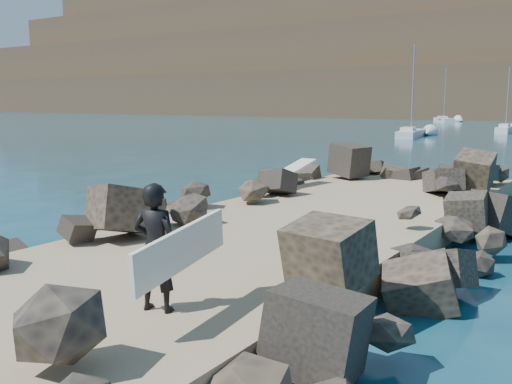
% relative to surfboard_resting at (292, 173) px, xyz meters
% --- Properties ---
extents(ground, '(800.00, 800.00, 0.00)m').
position_rel_surfboard_resting_xyz_m(ground, '(2.76, -5.24, -1.04)').
color(ground, '#0F384C').
rests_on(ground, ground).
extents(jetty, '(6.00, 26.00, 0.60)m').
position_rel_surfboard_resting_xyz_m(jetty, '(2.76, -7.24, -0.74)').
color(jetty, '#8C7759').
rests_on(jetty, ground).
extents(riprap_left, '(2.60, 22.00, 1.00)m').
position_rel_surfboard_resting_xyz_m(riprap_left, '(-0.14, -6.74, -0.54)').
color(riprap_left, '#272421').
rests_on(riprap_left, ground).
extents(riprap_right, '(2.60, 22.00, 1.00)m').
position_rel_surfboard_resting_xyz_m(riprap_right, '(5.66, -6.74, -0.54)').
color(riprap_right, black).
rests_on(riprap_right, ground).
extents(surfboard_resting, '(0.64, 2.29, 0.08)m').
position_rel_surfboard_resting_xyz_m(surfboard_resting, '(0.00, 0.00, 0.00)').
color(surfboard_resting, silver).
rests_on(surfboard_resting, riprap_left).
extents(surfer_with_board, '(1.02, 2.13, 1.73)m').
position_rel_surfboard_resting_xyz_m(surfer_with_board, '(4.17, -10.63, 0.43)').
color(surfer_with_board, black).
rests_on(surfer_with_board, jetty).
extents(sailboat_b, '(1.39, 5.72, 7.01)m').
position_rel_surfboard_resting_xyz_m(sailboat_b, '(-2.38, 49.20, -0.69)').
color(sailboat_b, silver).
rests_on(sailboat_b, ground).
extents(sailboat_e, '(4.94, 7.03, 8.66)m').
position_rel_surfboard_resting_xyz_m(sailboat_e, '(-16.56, 76.64, -0.69)').
color(sailboat_e, silver).
rests_on(sailboat_e, ground).
extents(sailboat_a, '(2.64, 7.28, 8.59)m').
position_rel_surfboard_resting_xyz_m(sailboat_a, '(-8.32, 36.44, -0.69)').
color(sailboat_a, silver).
rests_on(sailboat_a, ground).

